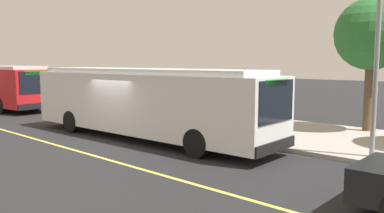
# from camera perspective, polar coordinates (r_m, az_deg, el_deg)

# --- Properties ---
(ground_plane) EXTENTS (120.00, 120.00, 0.00)m
(ground_plane) POSITION_cam_1_polar(r_m,az_deg,el_deg) (16.57, -10.71, -4.85)
(ground_plane) COLOR #232326
(sidewalk_curb) EXTENTS (44.00, 6.40, 0.15)m
(sidewalk_curb) POSITION_cam_1_polar(r_m,az_deg,el_deg) (20.64, 2.76, -2.29)
(sidewalk_curb) COLOR #A8A399
(sidewalk_curb) RESTS_ON ground_plane
(lane_stripe_center) EXTENTS (36.00, 0.14, 0.01)m
(lane_stripe_center) POSITION_cam_1_polar(r_m,az_deg,el_deg) (15.39, -17.33, -5.89)
(lane_stripe_center) COLOR #E0D64C
(lane_stripe_center) RESTS_ON ground_plane
(transit_bus_main) EXTENTS (12.41, 3.05, 2.95)m
(transit_bus_main) POSITION_cam_1_polar(r_m,az_deg,el_deg) (16.52, -6.88, 0.86)
(transit_bus_main) COLOR white
(transit_bus_main) RESTS_ON ground_plane
(bus_shelter) EXTENTS (2.90, 1.60, 2.48)m
(bus_shelter) POSITION_cam_1_polar(r_m,az_deg,el_deg) (19.24, 4.42, 2.58)
(bus_shelter) COLOR #333338
(bus_shelter) RESTS_ON sidewalk_curb
(waiting_bench) EXTENTS (1.60, 0.48, 0.95)m
(waiting_bench) POSITION_cam_1_polar(r_m,az_deg,el_deg) (19.36, 4.08, -1.22)
(waiting_bench) COLOR brown
(waiting_bench) RESTS_ON sidewalk_curb
(route_sign_post) EXTENTS (0.44, 0.08, 2.80)m
(route_sign_post) POSITION_cam_1_polar(r_m,az_deg,el_deg) (16.51, 7.60, 2.03)
(route_sign_post) COLOR #333338
(route_sign_post) RESTS_ON sidewalk_curb
(pedestrian_commuter) EXTENTS (0.24, 0.40, 1.69)m
(pedestrian_commuter) POSITION_cam_1_polar(r_m,az_deg,el_deg) (17.47, 4.27, -0.46)
(pedestrian_commuter) COLOR #282D47
(pedestrian_commuter) RESTS_ON sidewalk_curb
(street_tree_near_shelter) EXTENTS (3.16, 3.16, 5.88)m
(street_tree_near_shelter) POSITION_cam_1_polar(r_m,az_deg,el_deg) (19.17, 24.59, 9.46)
(street_tree_near_shelter) COLOR brown
(street_tree_near_shelter) RESTS_ON sidewalk_curb
(utility_pole) EXTENTS (0.16, 0.16, 6.40)m
(utility_pole) POSITION_cam_1_polar(r_m,az_deg,el_deg) (13.90, 25.25, 6.39)
(utility_pole) COLOR gray
(utility_pole) RESTS_ON sidewalk_curb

